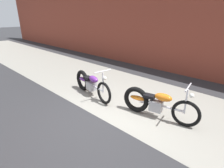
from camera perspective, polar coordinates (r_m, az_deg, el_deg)
The scene contains 5 objects.
ground_plane at distance 4.72m, azimuth -2.87°, elevation -11.29°, with size 80.00×80.00×0.00m, color #2D2D30.
sidewalk_slab at distance 5.89m, azimuth 9.63°, elevation -4.52°, with size 36.00×3.50×0.01m, color gray.
brick_building_wall at distance 8.42m, azimuth 25.13°, elevation 19.28°, with size 36.00×0.50×5.04m, color brown.
motorcycle_purple at distance 5.99m, azimuth -7.02°, elevation 0.17°, with size 2.00×0.64×1.03m.
motorcycle_orange at distance 4.78m, azimuth 12.97°, elevation -5.87°, with size 1.99×0.65×1.03m.
Camera 1 is at (2.92, -2.70, 2.53)m, focal length 28.87 mm.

